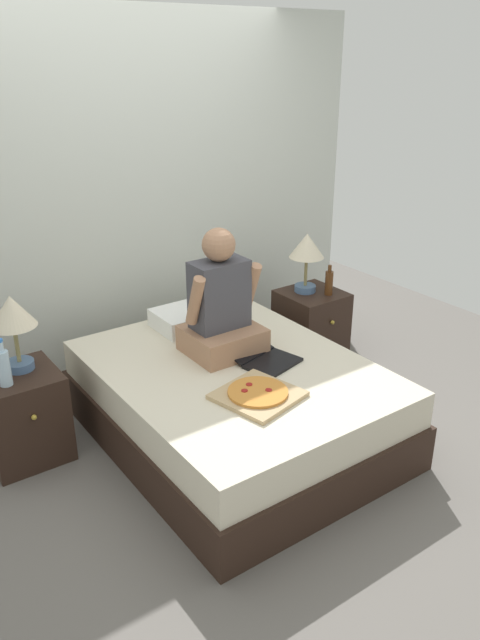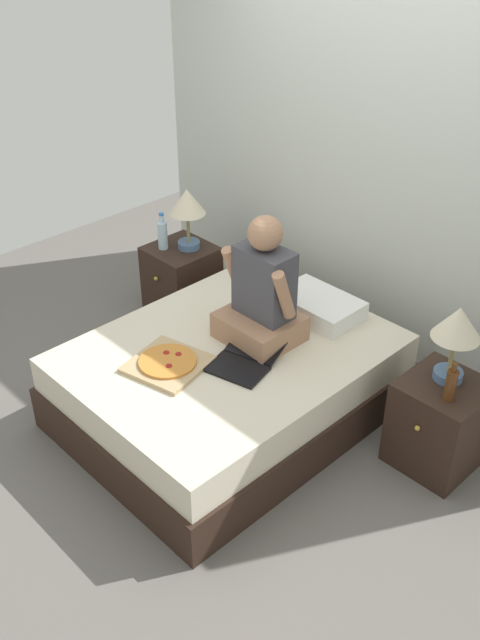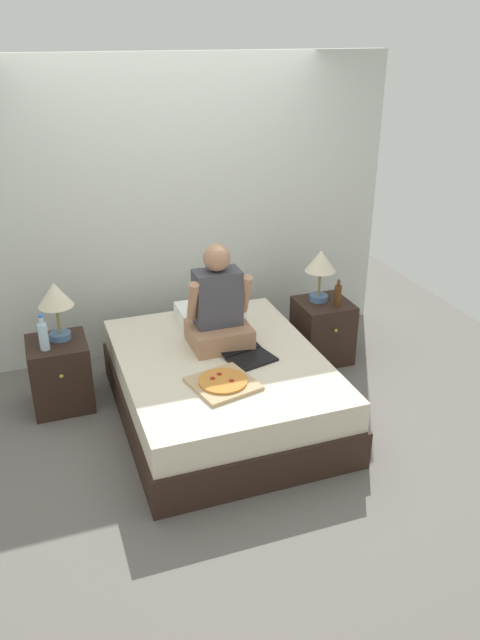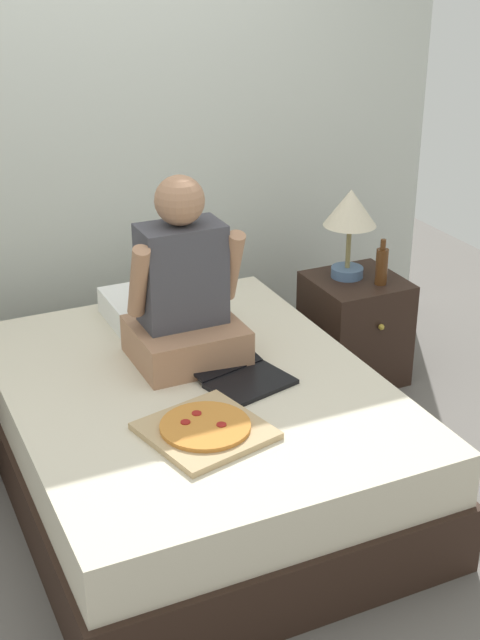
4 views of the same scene
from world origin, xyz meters
TOP-DOWN VIEW (x-y plane):
  - ground_plane at (0.00, 0.00)m, footprint 5.86×5.86m
  - wall_back at (0.00, 1.30)m, footprint 3.86×0.12m
  - bed at (0.00, 0.00)m, footprint 1.46×1.87m
  - nightstand_left at (-1.11, 0.56)m, footprint 0.44×0.47m
  - lamp_on_left_nightstand at (-1.07, 0.61)m, footprint 0.26×0.26m
  - water_bottle at (-1.19, 0.47)m, footprint 0.07×0.07m
  - nightstand_right at (1.11, 0.56)m, footprint 0.44×0.47m
  - lamp_on_right_nightstand at (1.08, 0.61)m, footprint 0.26×0.26m
  - beer_bottle at (1.18, 0.46)m, footprint 0.06×0.06m
  - pillow at (0.12, 0.66)m, footprint 0.52×0.34m
  - person_seated at (0.05, 0.21)m, footprint 0.47×0.40m
  - laptop at (0.18, -0.06)m, footprint 0.41×0.48m
  - pizza_box at (-0.11, -0.38)m, footprint 0.48×0.48m

SIDE VIEW (x-z plane):
  - ground_plane at x=0.00m, z-range 0.00..0.00m
  - bed at x=0.00m, z-range 0.00..0.49m
  - nightstand_left at x=-1.11m, z-range 0.00..0.54m
  - nightstand_right at x=1.11m, z-range 0.00..0.54m
  - pizza_box at x=-0.11m, z-range 0.49..0.54m
  - laptop at x=0.18m, z-range 0.48..0.55m
  - pillow at x=0.12m, z-range 0.50..0.62m
  - beer_bottle at x=1.18m, z-range 0.52..0.75m
  - water_bottle at x=-1.19m, z-range 0.51..0.79m
  - person_seated at x=0.05m, z-range 0.39..1.17m
  - lamp_on_left_nightstand at x=-1.07m, z-range 0.64..1.09m
  - lamp_on_right_nightstand at x=1.08m, z-range 0.64..1.09m
  - wall_back at x=0.00m, z-range 0.00..2.50m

